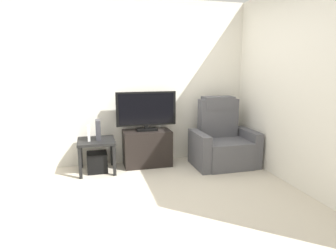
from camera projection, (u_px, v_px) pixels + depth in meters
The scene contains 10 objects.
ground_plane at pixel (149, 186), 3.91m from camera, with size 6.40×6.40×0.00m, color beige.
wall_back at pixel (135, 83), 4.72m from camera, with size 6.40×0.06×2.60m, color silver.
wall_side at pixel (280, 86), 4.12m from camera, with size 0.06×4.48×2.60m, color silver.
tv_stand at pixel (147, 148), 4.71m from camera, with size 0.75×0.41×0.57m.
television at pixel (146, 110), 4.60m from camera, with size 0.94×0.20×0.61m.
recliner_armchair at pixel (222, 142), 4.74m from camera, with size 0.98×0.78×1.08m.
side_table at pixel (96, 145), 4.39m from camera, with size 0.54×0.54×0.49m.
subwoofer_box at pixel (97, 162), 4.44m from camera, with size 0.30×0.30×0.30m, color black.
book_upright at pixel (89, 133), 4.30m from camera, with size 0.04×0.13×0.23m, color white.
game_console at pixel (98, 130), 4.36m from camera, with size 0.07×0.20×0.30m, color #333338.
Camera 1 is at (-0.70, -3.61, 1.57)m, focal length 31.51 mm.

